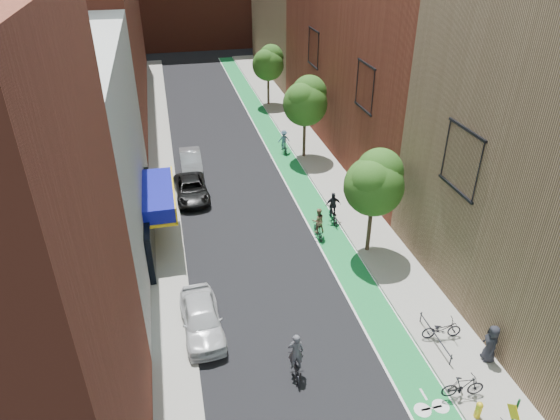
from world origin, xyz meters
TOP-DOWN VIEW (x-y plane):
  - ground at (0.00, 0.00)m, footprint 160.00×160.00m
  - bike_lane at (4.00, 26.00)m, footprint 2.00×68.00m
  - sidewalk_left at (-6.00, 26.00)m, footprint 2.00×68.00m
  - sidewalk_right at (6.50, 26.00)m, footprint 3.00×68.00m
  - building_left_white at (-11.00, 14.00)m, footprint 8.00×20.00m
  - building_right_mid_red at (12.00, 26.00)m, footprint 8.00×28.00m
  - tree_near at (5.65, 10.02)m, footprint 3.40×3.36m
  - tree_mid at (5.65, 24.02)m, footprint 3.55×3.53m
  - tree_far at (5.65, 38.02)m, footprint 3.30×3.25m
  - parked_car_white at (-4.60, 5.57)m, footprint 2.05×4.67m
  - parked_car_black at (-4.02, 19.12)m, footprint 2.39×4.90m
  - parked_car_silver at (-3.69, 23.66)m, footprint 1.62×4.58m
  - cyclist_lead at (-0.91, 1.99)m, footprint 0.81×1.79m
  - cyclist_lane_near at (3.20, 12.18)m, footprint 0.81×1.64m
  - cyclist_lane_mid at (4.70, 13.74)m, footprint 1.04×1.93m
  - cyclist_lane_far at (4.25, 25.43)m, footprint 1.03×1.86m
  - parked_bike_mid at (5.40, -0.80)m, footprint 1.86×0.73m
  - parked_bike_far at (6.23, 2.44)m, footprint 1.94×0.87m
  - pedestrian at (7.60, 0.74)m, footprint 0.79×1.03m
  - fire_hydrant at (5.47, -1.85)m, footprint 0.28×0.28m

SIDE VIEW (x-z plane):
  - ground at x=0.00m, z-range 0.00..0.00m
  - bike_lane at x=4.00m, z-range 0.00..0.01m
  - sidewalk_left at x=-6.00m, z-range 0.00..0.15m
  - sidewalk_right at x=6.50m, z-range 0.00..0.15m
  - fire_hydrant at x=5.47m, z-range 0.18..0.97m
  - parked_bike_far at x=6.23m, z-range 0.15..1.14m
  - parked_car_black at x=-4.02m, z-range 0.00..1.34m
  - parked_bike_mid at x=5.40m, z-range 0.15..1.24m
  - parked_car_silver at x=-3.69m, z-range 0.00..1.51m
  - cyclist_lane_mid at x=4.70m, z-range -0.27..1.80m
  - cyclist_lead at x=-0.91m, z-range -0.34..1.88m
  - parked_car_white at x=-4.60m, z-range 0.00..1.57m
  - cyclist_lane_far at x=4.25m, z-range -0.14..1.80m
  - cyclist_lane_near at x=3.20m, z-range -0.15..1.85m
  - pedestrian at x=7.60m, z-range 0.15..2.02m
  - tree_far at x=5.65m, z-range 1.40..7.60m
  - tree_near at x=5.65m, z-range 1.45..7.87m
  - tree_mid at x=5.65m, z-range 1.52..8.26m
  - building_left_white at x=-11.00m, z-range 0.00..12.00m
  - building_right_mid_red at x=12.00m, z-range 0.00..22.00m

